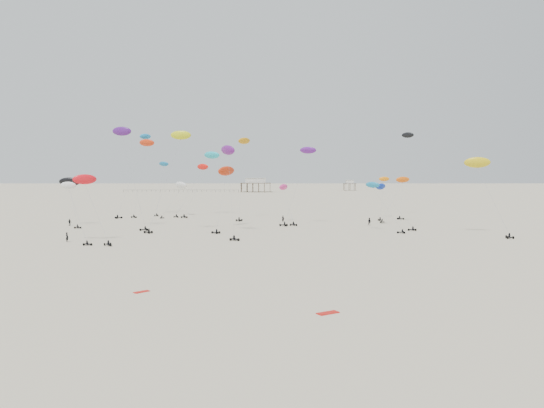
{
  "coord_description": "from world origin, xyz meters",
  "views": [
    {
      "loc": [
        -0.55,
        -18.68,
        13.28
      ],
      "look_at": [
        0.0,
        88.0,
        7.0
      ],
      "focal_mm": 35.0,
      "sensor_mm": 36.0,
      "label": 1
    }
  ],
  "objects_px": {
    "pavilion_small": "(350,186)",
    "rig_4": "(197,177)",
    "rig_9": "(126,149)",
    "pavilion_main": "(256,186)",
    "spectator_0": "(67,242)",
    "rig_0": "(287,199)"
  },
  "relations": [
    {
      "from": "spectator_0",
      "to": "pavilion_small",
      "type": "bearing_deg",
      "value": -76.39
    },
    {
      "from": "pavilion_small",
      "to": "rig_9",
      "type": "distance_m",
      "value": 289.9
    },
    {
      "from": "rig_0",
      "to": "rig_9",
      "type": "relative_size",
      "value": 0.64
    },
    {
      "from": "rig_4",
      "to": "spectator_0",
      "type": "bearing_deg",
      "value": 39.29
    },
    {
      "from": "rig_0",
      "to": "rig_9",
      "type": "height_order",
      "value": "rig_9"
    },
    {
      "from": "pavilion_main",
      "to": "rig_4",
      "type": "distance_m",
      "value": 203.68
    },
    {
      "from": "rig_0",
      "to": "rig_9",
      "type": "bearing_deg",
      "value": -16.31
    },
    {
      "from": "pavilion_main",
      "to": "rig_0",
      "type": "height_order",
      "value": "rig_0"
    },
    {
      "from": "pavilion_small",
      "to": "rig_4",
      "type": "relative_size",
      "value": 0.49
    },
    {
      "from": "pavilion_main",
      "to": "rig_9",
      "type": "bearing_deg",
      "value": -95.68
    },
    {
      "from": "rig_9",
      "to": "spectator_0",
      "type": "bearing_deg",
      "value": 147.74
    },
    {
      "from": "rig_4",
      "to": "rig_9",
      "type": "distance_m",
      "value": 42.68
    },
    {
      "from": "rig_4",
      "to": "rig_9",
      "type": "xyz_separation_m",
      "value": [
        -11.25,
        -40.61,
        6.76
      ]
    },
    {
      "from": "pavilion_small",
      "to": "pavilion_main",
      "type": "bearing_deg",
      "value": -156.8
    },
    {
      "from": "rig_4",
      "to": "rig_9",
      "type": "relative_size",
      "value": 0.76
    },
    {
      "from": "rig_4",
      "to": "spectator_0",
      "type": "height_order",
      "value": "rig_4"
    },
    {
      "from": "pavilion_main",
      "to": "spectator_0",
      "type": "relative_size",
      "value": 9.59
    },
    {
      "from": "pavilion_main",
      "to": "rig_9",
      "type": "distance_m",
      "value": 245.36
    },
    {
      "from": "rig_0",
      "to": "pavilion_small",
      "type": "bearing_deg",
      "value": -140.38
    },
    {
      "from": "spectator_0",
      "to": "rig_9",
      "type": "bearing_deg",
      "value": -70.51
    },
    {
      "from": "pavilion_main",
      "to": "spectator_0",
      "type": "distance_m",
      "value": 268.87
    },
    {
      "from": "pavilion_main",
      "to": "pavilion_small",
      "type": "height_order",
      "value": "pavilion_main"
    }
  ]
}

